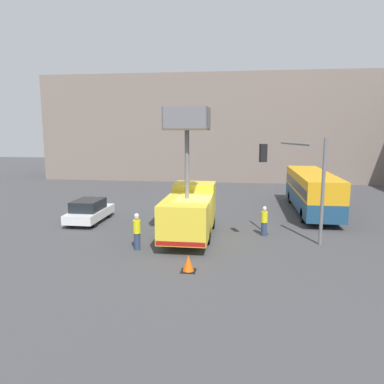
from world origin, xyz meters
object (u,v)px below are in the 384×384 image
at_px(road_worker_near_truck, 137,231).
at_px(parked_car_curbside, 89,211).
at_px(utility_truck, 190,209).
at_px(traffic_light_pole, 301,173).
at_px(city_bus, 312,189).
at_px(road_worker_directing, 264,221).
at_px(traffic_cone_near_truck, 188,264).

relative_size(road_worker_near_truck, parked_car_curbside, 0.44).
height_order(utility_truck, traffic_light_pole, utility_truck).
relative_size(utility_truck, city_bus, 0.66).
relative_size(utility_truck, road_worker_near_truck, 3.78).
relative_size(traffic_light_pole, parked_car_curbside, 1.30).
distance_m(road_worker_directing, traffic_cone_near_truck, 7.07).
bearing_deg(road_worker_near_truck, traffic_cone_near_truck, 124.71).
bearing_deg(parked_car_curbside, traffic_cone_near_truck, -45.40).
height_order(city_bus, road_worker_near_truck, city_bus).
relative_size(road_worker_directing, parked_car_curbside, 0.40).
distance_m(traffic_light_pole, road_worker_near_truck, 8.93).
bearing_deg(road_worker_near_truck, utility_truck, -147.47).
relative_size(traffic_cone_near_truck, parked_car_curbside, 0.17).
relative_size(utility_truck, parked_car_curbside, 1.65).
xyz_separation_m(city_bus, road_worker_near_truck, (-10.42, -10.39, -0.79)).
height_order(road_worker_near_truck, road_worker_directing, road_worker_near_truck).
xyz_separation_m(road_worker_near_truck, parked_car_curbside, (-4.76, 5.27, -0.19)).
bearing_deg(utility_truck, traffic_light_pole, -7.57).
distance_m(traffic_light_pole, traffic_cone_near_truck, 7.68).
relative_size(city_bus, road_worker_near_truck, 5.71).
xyz_separation_m(utility_truck, traffic_light_pole, (5.89, -0.78, 2.20)).
distance_m(utility_truck, parked_car_curbside, 7.69).
bearing_deg(traffic_light_pole, city_bus, 76.00).
relative_size(city_bus, traffic_light_pole, 1.91).
height_order(utility_truck, parked_car_curbside, utility_truck).
distance_m(traffic_light_pole, parked_car_curbside, 13.84).
height_order(traffic_light_pole, road_worker_directing, traffic_light_pole).
bearing_deg(utility_truck, traffic_cone_near_truck, -82.93).
distance_m(road_worker_near_truck, parked_car_curbside, 7.10).
bearing_deg(city_bus, road_worker_near_truck, 115.03).
distance_m(utility_truck, traffic_light_pole, 6.34).
distance_m(city_bus, road_worker_near_truck, 14.73).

